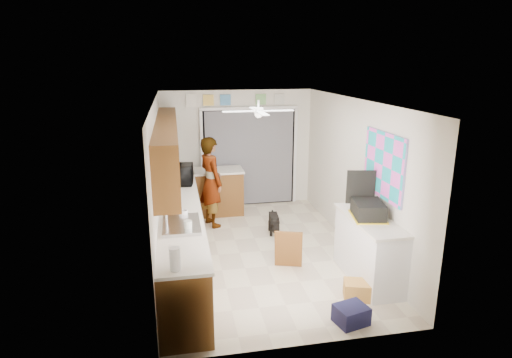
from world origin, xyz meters
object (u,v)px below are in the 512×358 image
paper_towel_roll (175,259)px  microwave (182,175)px  soap_bottle (176,189)px  dog (274,223)px  cup (183,214)px  navy_crate (351,315)px  suitcase (368,210)px  man (211,182)px  cardboard_box (358,290)px

paper_towel_roll → microwave: bearing=87.4°
soap_bottle → dog: (1.74, 0.40, -0.88)m
cup → navy_crate: size_ratio=0.34×
paper_towel_roll → soap_bottle: bearing=89.2°
microwave → suitcase: size_ratio=1.10×
cup → paper_towel_roll: 1.61m
cup → man: (0.57, 2.00, -0.12)m
suitcase → cardboard_box: (-0.32, -0.53, -0.93)m
paper_towel_roll → suitcase: paper_towel_roll is taller
microwave → dog: (1.62, -0.40, -0.90)m
soap_bottle → navy_crate: bearing=-51.2°
man → cardboard_box: bearing=-173.1°
cup → cardboard_box: bearing=-24.7°
cardboard_box → dog: size_ratio=0.74×
soap_bottle → paper_towel_roll: (-0.03, -2.57, -0.01)m
suitcase → navy_crate: suitcase is taller
dog → soap_bottle: bearing=-160.8°
navy_crate → man: size_ratio=0.22×
navy_crate → dog: dog is taller
cardboard_box → cup: bearing=155.3°
cup → paper_towel_roll: paper_towel_roll is taller
microwave → man: bearing=-62.5°
suitcase → cardboard_box: bearing=-110.2°
cup → suitcase: 2.62m
microwave → suitcase: (2.55, -2.27, -0.05)m
soap_bottle → dog: soap_bottle is taller
cup → suitcase: bearing=-11.1°
soap_bottle → navy_crate: size_ratio=0.76×
soap_bottle → paper_towel_roll: soap_bottle is taller
microwave → paper_towel_roll: bearing=-178.7°
microwave → soap_bottle: (-0.12, -0.80, -0.02)m
suitcase → cup: bearing=179.7°
cardboard_box → dog: (-0.61, 2.40, 0.08)m
cup → paper_towel_roll: size_ratio=0.50×
paper_towel_roll → navy_crate: (2.06, 0.05, -0.95)m
cardboard_box → man: bearing=119.0°
cup → paper_towel_roll: bearing=-94.6°
cardboard_box → man: 3.56m
microwave → cardboard_box: (2.23, -2.80, -0.98)m
soap_bottle → navy_crate: soap_bottle is taller
microwave → suitcase: microwave is taller
paper_towel_roll → man: 3.68m
navy_crate → man: bearing=111.0°
paper_towel_roll → dog: bearing=59.1°
man → dog: 1.42m
cardboard_box → man: man is taller
navy_crate → man: (-1.36, 3.56, 0.75)m
cardboard_box → man: size_ratio=0.22×
microwave → dog: bearing=-100.1°
suitcase → cardboard_box: suitcase is taller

